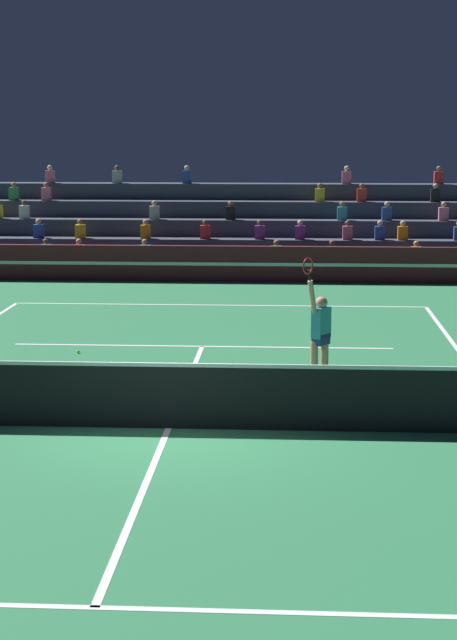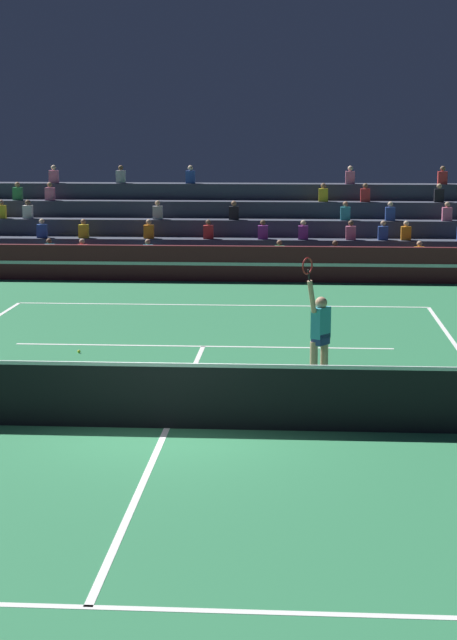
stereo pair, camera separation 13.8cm
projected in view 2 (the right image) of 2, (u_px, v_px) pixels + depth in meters
ground_plane at (167, 428)px, 16.92m from camera, size 120.00×120.00×0.00m
court_lines at (167, 428)px, 16.92m from camera, size 11.10×23.90×0.01m
tennis_net at (167, 395)px, 16.82m from camera, size 12.00×0.10×1.10m
sponsor_banner_wall at (232, 264)px, 32.93m from camera, size 18.00×0.26×1.10m
bleacher_stand at (239, 236)px, 36.58m from camera, size 19.91×4.75×3.38m
tennis_player at (320, 336)px, 19.22m from camera, size 0.62×0.77×2.50m
tennis_ball at (79, 351)px, 22.54m from camera, size 0.07×0.07×0.07m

